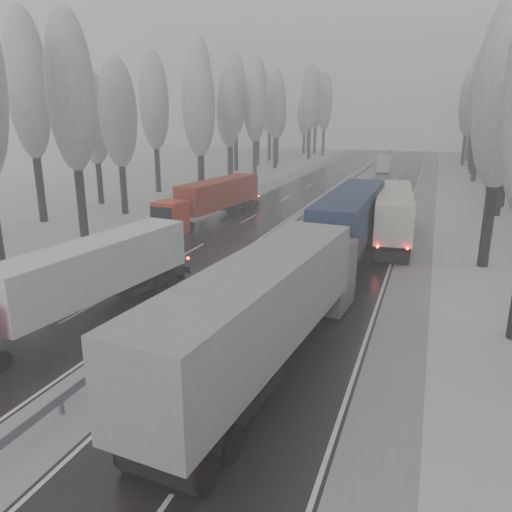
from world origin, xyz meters
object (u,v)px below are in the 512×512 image
Objects in this scene: truck_blue_box at (353,217)px; truck_red_red at (213,197)px; box_truck_distant at (384,164)px; truck_red_white at (80,278)px; truck_grey_tarp at (271,303)px; truck_cream_box at (394,210)px.

truck_red_red is at bearing 153.39° from truck_blue_box.
box_truck_distant is at bearing 93.82° from truck_blue_box.
truck_red_white is (-10.30, -16.42, -0.50)m from truck_blue_box.
truck_blue_box is 53.40m from box_truck_distant.
truck_cream_box is (2.71, 22.85, -0.30)m from truck_grey_tarp.
box_truck_distant is at bearing 91.28° from truck_red_white.
truck_red_white is (-7.06, -69.70, 0.82)m from box_truck_distant.
truck_grey_tarp is 1.25× the size of truck_red_red.
truck_red_white reaches higher than box_truck_distant.
truck_blue_box is at bearing -91.67° from box_truck_distant.
truck_grey_tarp is 28.35m from truck_red_red.
truck_blue_box is 19.39m from truck_red_white.
truck_cream_box is at bearing 0.41° from truck_red_red.
box_truck_distant is at bearing 84.13° from truck_red_red.
truck_red_red reaches higher than box_truck_distant.
truck_grey_tarp is 1.13× the size of truck_cream_box.
truck_blue_box is 1.24× the size of truck_red_red.
truck_grey_tarp is at bearing -90.78° from truck_blue_box.
truck_blue_box is 15.75m from truck_red_red.
truck_cream_box is 25.02m from truck_red_white.
truck_cream_box reaches higher than truck_red_red.
truck_grey_tarp is 17.70m from truck_blue_box.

